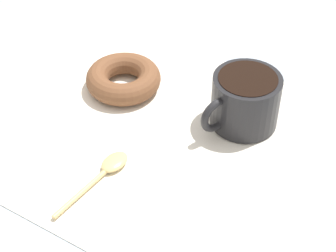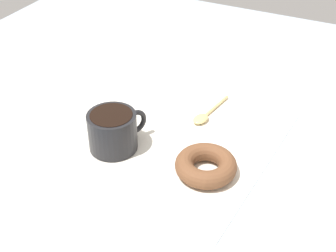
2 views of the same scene
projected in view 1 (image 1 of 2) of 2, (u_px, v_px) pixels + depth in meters
ground_plane at (177, 167)px, 64.79cm from camera, size 120.00×120.00×2.00cm
napkin at (168, 139)px, 66.55cm from camera, size 38.09×38.09×0.30cm
coffee_cup at (244, 100)px, 66.41cm from camera, size 8.16×10.28×6.62cm
donut at (123, 79)px, 72.81cm from camera, size 9.77×9.77×2.92cm
spoon at (106, 169)px, 62.13cm from camera, size 3.34×11.56×0.90cm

